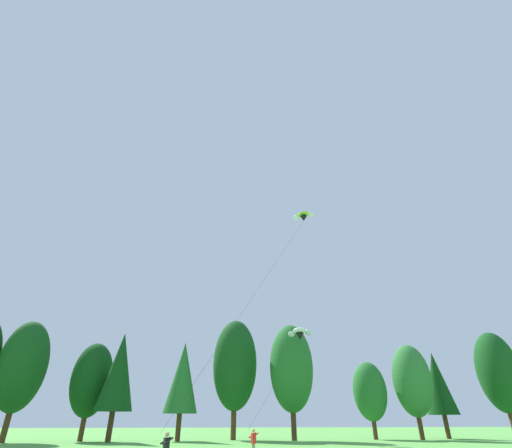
{
  "coord_description": "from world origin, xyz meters",
  "views": [
    {
      "loc": [
        -1.09,
        -2.9,
        2.24
      ],
      "look_at": [
        1.51,
        21.36,
        15.15
      ],
      "focal_mm": 25.9,
      "sensor_mm": 36.0,
      "label": 1
    }
  ],
  "objects_px": {
    "parafoil_kite_high_lime_white": "(303,216)",
    "parafoil_kite_mid_white": "(300,334)",
    "kite_flyer_mid": "(253,441)",
    "kite_flyer_near": "(166,448)"
  },
  "relations": [
    {
      "from": "parafoil_kite_high_lime_white",
      "to": "parafoil_kite_mid_white",
      "type": "distance_m",
      "value": 14.12
    },
    {
      "from": "kite_flyer_mid",
      "to": "parafoil_kite_mid_white",
      "type": "bearing_deg",
      "value": 67.1
    },
    {
      "from": "parafoil_kite_high_lime_white",
      "to": "kite_flyer_near",
      "type": "bearing_deg",
      "value": -125.82
    },
    {
      "from": "kite_flyer_near",
      "to": "parafoil_kite_mid_white",
      "type": "distance_m",
      "value": 28.38
    },
    {
      "from": "kite_flyer_mid",
      "to": "parafoil_kite_high_lime_white",
      "type": "height_order",
      "value": "parafoil_kite_high_lime_white"
    },
    {
      "from": "parafoil_kite_high_lime_white",
      "to": "kite_flyer_mid",
      "type": "bearing_deg",
      "value": -124.29
    },
    {
      "from": "parafoil_kite_high_lime_white",
      "to": "parafoil_kite_mid_white",
      "type": "relative_size",
      "value": 1.22
    },
    {
      "from": "kite_flyer_near",
      "to": "kite_flyer_mid",
      "type": "distance_m",
      "value": 7.86
    },
    {
      "from": "kite_flyer_near",
      "to": "parafoil_kite_high_lime_white",
      "type": "distance_m",
      "value": 30.17
    },
    {
      "from": "parafoil_kite_mid_white",
      "to": "kite_flyer_near",
      "type": "bearing_deg",
      "value": -117.41
    }
  ]
}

